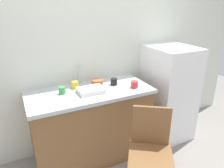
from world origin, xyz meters
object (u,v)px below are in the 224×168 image
(cup_yellow, at_px, (75,85))
(cup_black, at_px, (114,82))
(cup_green, at_px, (62,90))
(cup_red, at_px, (134,84))
(dish_tray, at_px, (91,90))
(chair, at_px, (150,150))
(refrigerator, at_px, (168,93))
(terracotta_bowl, at_px, (97,82))

(cup_yellow, height_order, cup_black, cup_yellow)
(cup_green, bearing_deg, cup_red, -13.75)
(dish_tray, relative_size, cup_black, 3.60)
(chair, bearing_deg, cup_red, 107.00)
(chair, bearing_deg, cup_green, 160.60)
(chair, relative_size, dish_tray, 3.18)
(cup_yellow, bearing_deg, refrigerator, -6.89)
(dish_tray, xyz_separation_m, cup_black, (0.33, 0.09, 0.01))
(terracotta_bowl, height_order, cup_black, cup_black)
(cup_yellow, height_order, cup_red, cup_yellow)
(terracotta_bowl, relative_size, cup_red, 1.62)
(dish_tray, height_order, cup_red, cup_red)
(terracotta_bowl, bearing_deg, cup_yellow, 179.66)
(chair, xyz_separation_m, cup_red, (0.18, 0.61, 0.42))
(refrigerator, distance_m, cup_green, 1.45)
(terracotta_bowl, bearing_deg, cup_red, -39.13)
(refrigerator, xyz_separation_m, cup_red, (-0.63, -0.13, 0.28))
(chair, distance_m, cup_green, 1.09)
(cup_green, bearing_deg, cup_yellow, 27.99)
(dish_tray, bearing_deg, refrigerator, 2.30)
(cup_green, height_order, cup_black, cup_black)
(terracotta_bowl, relative_size, cup_black, 1.67)
(refrigerator, bearing_deg, cup_black, 176.53)
(cup_black, relative_size, cup_red, 0.97)
(refrigerator, bearing_deg, dish_tray, -177.70)
(refrigerator, distance_m, dish_tray, 1.16)
(refrigerator, distance_m, chair, 1.11)
(cup_yellow, relative_size, cup_red, 1.00)
(refrigerator, distance_m, cup_red, 0.70)
(chair, height_order, cup_yellow, cup_yellow)
(refrigerator, height_order, cup_black, refrigerator)
(refrigerator, relative_size, cup_yellow, 15.78)
(chair, distance_m, cup_red, 0.76)
(terracotta_bowl, xyz_separation_m, cup_black, (0.17, -0.10, 0.01))
(chair, bearing_deg, dish_tray, 148.05)
(cup_black, distance_m, cup_red, 0.25)
(chair, height_order, cup_black, cup_black)
(cup_yellow, bearing_deg, chair, -63.95)
(cup_green, height_order, cup_yellow, cup_yellow)
(dish_tray, height_order, cup_black, cup_black)
(cup_black, bearing_deg, cup_yellow, 167.05)
(cup_green, relative_size, cup_red, 0.94)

